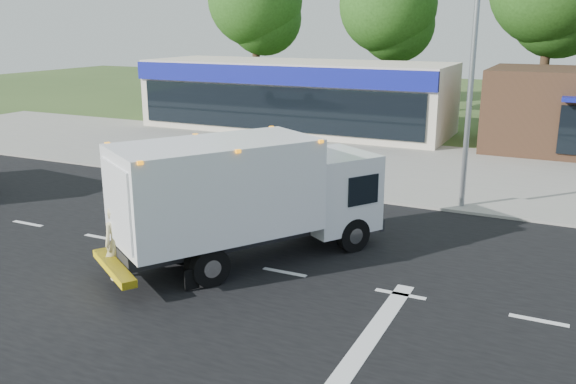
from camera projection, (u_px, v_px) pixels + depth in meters
name	position (u px, v px, depth m)	size (l,w,h in m)	color
ground	(285.00, 273.00, 15.42)	(120.00, 120.00, 0.00)	#385123
road_asphalt	(285.00, 273.00, 15.41)	(60.00, 14.00, 0.02)	black
sidewalk	(382.00, 193.00, 22.52)	(60.00, 2.40, 0.12)	gray
parking_apron	(420.00, 163.00, 27.58)	(60.00, 9.00, 0.02)	gray
lane_markings	(312.00, 304.00, 13.67)	(55.20, 7.00, 0.01)	silver
ems_box_truck	(246.00, 191.00, 15.75)	(5.95, 7.51, 3.30)	black
emergency_worker	(118.00, 242.00, 14.82)	(0.72, 0.81, 1.96)	#C9BC86
retail_strip_mall	(295.00, 95.00, 35.95)	(18.00, 6.20, 4.00)	beige
traffic_signal_pole	(452.00, 61.00, 19.73)	(3.51, 0.25, 8.00)	gray
background_trees	(468.00, 3.00, 38.28)	(36.77, 7.39, 12.10)	#332114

